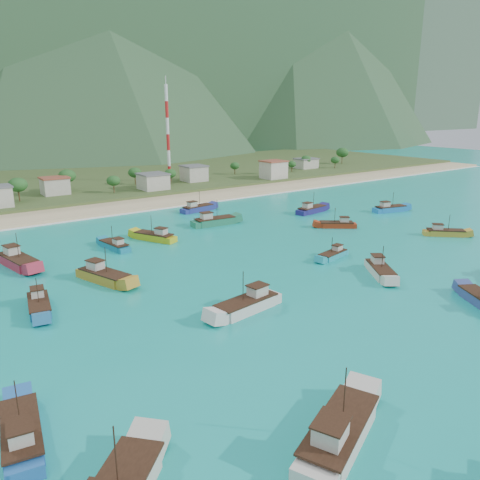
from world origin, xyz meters
TOP-DOWN VIEW (x-y plane):
  - ground at (0.00, 0.00)m, footprint 600.00×600.00m
  - beach at (0.00, 79.00)m, footprint 400.00×18.00m
  - land at (0.00, 140.00)m, footprint 400.00×110.00m
  - surf_line at (0.00, 69.50)m, footprint 400.00×2.50m
  - village at (8.21, 100.77)m, footprint 210.53×30.64m
  - vegetation at (-4.70, 103.18)m, footprint 278.62×25.45m
  - radio_tower at (36.63, 108.00)m, footprint 1.20×1.20m
  - boat_0 at (66.81, 25.57)m, footprint 11.03×5.57m
  - boat_1 at (-4.09, 38.17)m, footprint 7.40×10.92m
  - boat_4 at (-14.35, 37.04)m, footprint 4.08×9.56m
  - boat_5 at (-21.27, -34.73)m, footprint 13.74×8.92m
  - boat_6 at (20.46, 59.72)m, footprint 11.06×4.50m
  - boat_9 at (-34.08, 36.86)m, footprint 5.96×12.84m
  - boat_11 at (54.55, 0.60)m, footprint 8.94×8.63m
  - boat_12 at (-35.90, 12.72)m, footprint 4.61×10.25m
  - boat_14 at (46.73, 38.23)m, footprint 11.33×4.79m
  - boat_16 at (19.28, -7.79)m, footprint 8.53×10.33m
  - boat_18 at (39.61, 21.53)m, footprint 9.20×7.98m
  - boat_19 at (-10.28, -6.20)m, footprint 12.18×5.07m
  - boat_21 at (-23.43, 18.91)m, footprint 6.92×12.15m
  - boat_27 at (-44.64, -17.46)m, footprint 4.89×11.30m
  - boat_28 at (19.80, 4.41)m, footprint 8.62×4.03m
  - boat_29 at (15.19, 42.45)m, footprint 12.28×4.67m

SIDE VIEW (x-z plane):
  - ground at x=0.00m, z-range 0.00..0.00m
  - beach at x=0.00m, z-range -0.60..0.60m
  - land at x=0.00m, z-range -1.20..1.20m
  - surf_line at x=0.00m, z-range -0.04..0.04m
  - boat_28 at x=19.80m, z-range -1.95..2.95m
  - boat_4 at x=-14.35m, z-range -2.13..3.33m
  - boat_18 at x=39.61m, z-range -2.17..3.41m
  - boat_11 at x=54.55m, z-range -2.20..3.47m
  - boat_12 at x=-35.90m, z-range -2.25..3.59m
  - boat_16 at x=19.28m, z-range -2.36..3.82m
  - boat_0 at x=66.81m, z-range -2.38..3.87m
  - boat_1 at x=-4.09m, z-range -2.39..3.88m
  - boat_6 at x=20.46m, z-range -2.41..3.94m
  - boat_27 at x=-44.64m, z-range -2.45..4.01m
  - boat_14 at x=46.73m, z-range -2.46..4.03m
  - boat_21 at x=-23.43m, z-range -2.58..4.30m
  - boat_19 at x=-10.28m, z-range -2.61..4.37m
  - boat_29 at x=15.19m, z-range -2.65..4.44m
  - boat_9 at x=-34.08m, z-range -2.72..4.59m
  - boat_5 at x=-21.27m, z-range -2.89..4.96m
  - village at x=8.21m, z-range 1.07..8.04m
  - vegetation at x=-4.70m, z-range 0.86..9.56m
  - radio_tower at x=36.63m, z-range 1.60..38.55m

